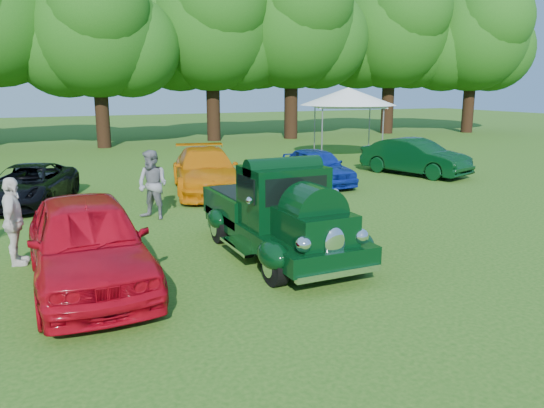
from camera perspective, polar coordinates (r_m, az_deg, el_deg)
name	(u,v)px	position (r m, az deg, el deg)	size (l,w,h in m)	color
ground	(241,275)	(10.44, -3.35, -7.61)	(120.00, 120.00, 0.00)	#214F12
hero_pickup	(278,216)	(11.45, 0.69, -1.29)	(2.35, 5.04, 1.97)	black
red_convertible	(88,242)	(10.17, -19.20, -3.90)	(1.98, 4.92, 1.68)	#A90715
back_car_black	(28,185)	(18.00, -24.76, 1.88)	(2.04, 4.42, 1.23)	black
back_car_orange	(206,171)	(18.41, -7.16, 3.59)	(2.10, 5.17, 1.50)	#D06C07
back_car_blue	(317,166)	(19.83, 4.86, 4.05)	(1.58, 3.93, 1.34)	navy
back_car_green	(415,157)	(22.68, 15.14, 4.91)	(1.57, 4.49, 1.48)	black
spectator_grey	(153,185)	(14.86, -12.72, 2.02)	(0.93, 0.72, 1.91)	slate
spectator_white	(14,222)	(11.96, -26.05, -1.72)	(1.07, 0.44, 1.82)	silver
canopy_tent	(348,97)	(26.84, 8.17, 11.33)	(6.15, 6.15, 3.53)	white
tree_line	(92,18)	(33.62, -18.82, 18.43)	(64.49, 10.99, 12.43)	black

